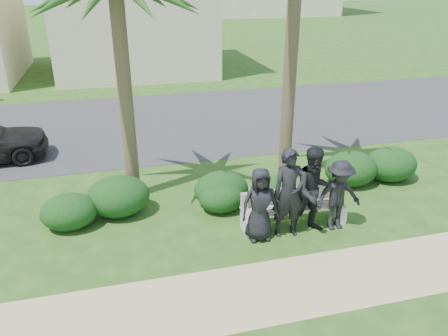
{
  "coord_description": "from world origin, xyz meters",
  "views": [
    {
      "loc": [
        -2.45,
        -7.37,
        4.95
      ],
      "look_at": [
        -0.27,
        1.0,
        1.1
      ],
      "focal_mm": 35.0,
      "sensor_mm": 36.0,
      "label": 1
    }
  ],
  "objects_px": {
    "man_a": "(260,205)",
    "man_c": "(314,191)",
    "man_b": "(289,193)",
    "man_d": "(339,195)",
    "park_bench": "(293,210)"
  },
  "relations": [
    {
      "from": "man_b",
      "to": "man_c",
      "type": "xyz_separation_m",
      "value": [
        0.54,
        -0.02,
        -0.01
      ]
    },
    {
      "from": "park_bench",
      "to": "man_a",
      "type": "height_order",
      "value": "man_a"
    },
    {
      "from": "park_bench",
      "to": "man_b",
      "type": "bearing_deg",
      "value": -129.87
    },
    {
      "from": "park_bench",
      "to": "man_a",
      "type": "xyz_separation_m",
      "value": [
        -0.87,
        -0.31,
        0.42
      ]
    },
    {
      "from": "man_a",
      "to": "man_c",
      "type": "xyz_separation_m",
      "value": [
        1.15,
        -0.02,
        0.16
      ]
    },
    {
      "from": "man_b",
      "to": "man_c",
      "type": "relative_size",
      "value": 1.01
    },
    {
      "from": "man_d",
      "to": "man_c",
      "type": "bearing_deg",
      "value": 175.88
    },
    {
      "from": "man_a",
      "to": "man_d",
      "type": "height_order",
      "value": "man_d"
    },
    {
      "from": "man_c",
      "to": "man_d",
      "type": "distance_m",
      "value": 0.57
    },
    {
      "from": "man_a",
      "to": "man_d",
      "type": "bearing_deg",
      "value": 0.95
    },
    {
      "from": "man_a",
      "to": "man_b",
      "type": "distance_m",
      "value": 0.63
    },
    {
      "from": "park_bench",
      "to": "man_b",
      "type": "relative_size",
      "value": 1.18
    },
    {
      "from": "man_b",
      "to": "man_d",
      "type": "height_order",
      "value": "man_b"
    },
    {
      "from": "man_b",
      "to": "man_d",
      "type": "bearing_deg",
      "value": -0.29
    },
    {
      "from": "man_a",
      "to": "man_c",
      "type": "bearing_deg",
      "value": 1.52
    }
  ]
}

